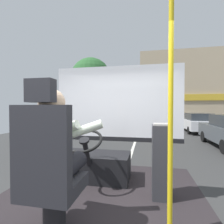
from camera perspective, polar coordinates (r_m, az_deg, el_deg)
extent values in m
cube|color=#353535|center=(10.71, 8.21, -8.24)|extent=(18.00, 44.00, 0.05)
cube|color=silver|center=(10.70, 8.21, -8.10)|extent=(0.12, 39.60, 0.00)
cube|color=black|center=(2.16, -6.73, -30.83)|extent=(2.60, 3.20, 0.06)
cylinder|color=black|center=(1.86, -18.49, -29.01)|extent=(0.20, 0.20, 0.37)
cube|color=#28282D|center=(1.75, -18.56, -22.13)|extent=(0.48, 0.48, 0.12)
cube|color=#28282D|center=(1.48, -22.41, -10.70)|extent=(0.48, 0.10, 0.66)
cube|color=#28282D|center=(1.45, -22.57, 6.53)|extent=(0.22, 0.10, 0.18)
cylinder|color=black|center=(1.76, -13.67, -16.85)|extent=(0.18, 0.43, 0.18)
cylinder|color=black|center=(1.84, -19.41, -16.00)|extent=(0.18, 0.43, 0.18)
cylinder|color=silver|center=(1.62, -19.19, -11.02)|extent=(0.34, 0.34, 0.58)
cube|color=maroon|center=(1.76, -16.25, -7.70)|extent=(0.06, 0.01, 0.36)
sphere|color=beige|center=(1.58, -19.30, 3.08)|extent=(0.23, 0.23, 0.23)
cylinder|color=silver|center=(1.78, -11.90, -6.68)|extent=(0.56, 0.20, 0.26)
cylinder|color=silver|center=(1.88, -18.07, -6.31)|extent=(0.56, 0.20, 0.26)
cube|color=black|center=(2.89, -5.70, -17.25)|extent=(1.10, 0.56, 0.40)
cylinder|color=black|center=(2.46, -8.37, -13.17)|extent=(0.07, 0.26, 0.40)
torus|color=black|center=(2.33, -9.20, -9.30)|extent=(0.49, 0.45, 0.26)
cylinder|color=black|center=(2.33, -9.20, -9.30)|extent=(0.14, 0.13, 0.09)
cylinder|color=yellow|center=(1.58, 18.80, -1.67)|extent=(0.04, 0.04, 2.08)
cube|color=#333338|center=(2.32, 15.79, -15.45)|extent=(0.21, 0.25, 0.91)
cube|color=#9E9993|center=(2.23, 15.86, -3.94)|extent=(0.19, 0.23, 0.02)
cube|color=white|center=(3.41, 1.70, 3.49)|extent=(2.50, 0.01, 1.40)
cube|color=black|center=(3.46, 1.69, -8.84)|extent=(2.50, 0.08, 0.08)
cylinder|color=#4C3828|center=(11.31, -6.94, -0.29)|extent=(0.29, 0.29, 2.87)
sphere|color=#2B5F2D|center=(11.47, -6.97, 11.12)|extent=(2.57, 2.57, 2.57)
cube|color=tan|center=(20.72, 25.64, 6.64)|extent=(11.45, 4.86, 7.43)
cube|color=gold|center=(18.25, 27.55, 4.34)|extent=(10.99, 0.12, 0.60)
cylinder|color=black|center=(10.20, 28.01, -7.17)|extent=(0.14, 0.55, 0.55)
cylinder|color=black|center=(7.95, 33.08, -9.62)|extent=(0.14, 0.55, 0.55)
cube|color=silver|center=(14.03, 26.34, -3.61)|extent=(1.75, 3.93, 0.64)
cube|color=#282D33|center=(13.76, 26.62, -1.36)|extent=(1.43, 2.16, 0.49)
cylinder|color=black|center=(15.45, 28.14, -4.37)|extent=(0.14, 0.52, 0.52)
cylinder|color=black|center=(15.05, 22.06, -4.45)|extent=(0.14, 0.52, 0.52)
cylinder|color=black|center=(13.15, 31.22, -5.38)|extent=(0.14, 0.52, 0.52)
cylinder|color=black|center=(12.68, 24.11, -5.54)|extent=(0.14, 0.52, 0.52)
cube|color=silver|center=(19.57, 23.60, -2.32)|extent=(1.91, 3.89, 0.59)
cube|color=#282D33|center=(19.32, 23.76, -0.82)|extent=(1.57, 2.14, 0.45)
cylinder|color=black|center=(20.97, 25.32, -2.92)|extent=(0.14, 0.49, 0.49)
cylinder|color=black|center=(20.60, 20.41, -2.95)|extent=(0.14, 0.49, 0.49)
cylinder|color=black|center=(18.65, 27.11, -3.45)|extent=(0.14, 0.49, 0.49)
cylinder|color=black|center=(18.24, 21.60, -3.50)|extent=(0.14, 0.49, 0.49)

